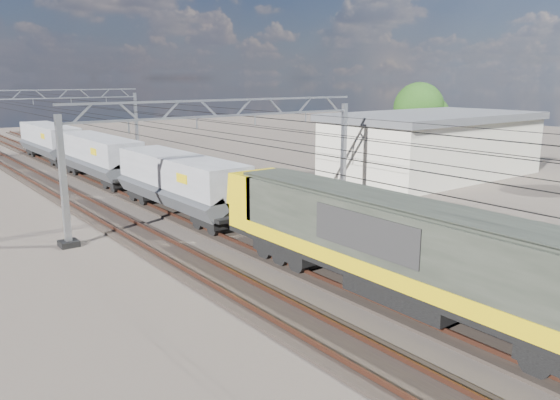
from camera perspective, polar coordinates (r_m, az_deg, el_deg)
ground at (r=30.07m, az=-1.28°, el=-3.38°), size 160.00×160.00×0.00m
track_outer_west at (r=27.11m, az=-11.62°, el=-5.29°), size 2.60×140.00×0.30m
track_loco at (r=28.97m, az=-4.49°, el=-3.90°), size 2.60×140.00×0.30m
track_inner_east at (r=31.23m, az=1.68°, el=-2.64°), size 2.60×140.00×0.30m
track_outer_east at (r=33.82m, az=6.96°, el=-1.54°), size 2.60×140.00×0.30m
catenary_gantry_mid at (r=32.53m, az=-5.49°, el=4.81°), size 19.90×0.90×7.11m
catenary_gantry_far at (r=65.76m, az=-22.54°, el=7.83°), size 19.90×0.90×7.11m
overhead_wires at (r=35.78m, az=-8.99°, el=8.39°), size 12.03×140.00×0.53m
locomotive at (r=20.13m, az=13.40°, el=-4.96°), size 2.76×21.10×3.62m
hopper_wagon_lead at (r=33.82m, az=-10.40°, el=2.09°), size 3.38×13.00×3.25m
hopper_wagon_mid at (r=46.78m, az=-18.41°, el=4.53°), size 3.38×13.00×3.25m
hopper_wagon_third at (r=60.31m, az=-22.91°, el=5.85°), size 3.38×13.00×3.25m
industrial_shed at (r=49.16m, az=15.60°, el=5.65°), size 18.60×10.60×5.40m
tree_far at (r=60.27m, az=14.63°, el=9.12°), size 5.72×5.32×7.91m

